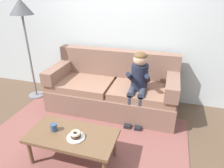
{
  "coord_description": "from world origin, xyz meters",
  "views": [
    {
      "loc": [
        1.0,
        -2.16,
        1.94
      ],
      "look_at": [
        0.23,
        0.45,
        0.65
      ],
      "focal_mm": 32.37,
      "sensor_mm": 36.0,
      "label": 1
    }
  ],
  "objects_px": {
    "couch": "(113,89)",
    "floor_lamp": "(22,15)",
    "coffee_table": "(72,137)",
    "person_child": "(138,81)",
    "toy_controller": "(69,123)",
    "donut": "(76,136)",
    "mug": "(54,127)"
  },
  "relations": [
    {
      "from": "couch",
      "to": "coffee_table",
      "type": "relative_size",
      "value": 2.05
    },
    {
      "from": "person_child",
      "to": "donut",
      "type": "bearing_deg",
      "value": -113.44
    },
    {
      "from": "couch",
      "to": "donut",
      "type": "bearing_deg",
      "value": -91.57
    },
    {
      "from": "donut",
      "to": "floor_lamp",
      "type": "height_order",
      "value": "floor_lamp"
    },
    {
      "from": "coffee_table",
      "to": "person_child",
      "type": "xyz_separation_m",
      "value": [
        0.58,
        1.13,
        0.32
      ]
    },
    {
      "from": "couch",
      "to": "mug",
      "type": "xyz_separation_m",
      "value": [
        -0.35,
        -1.33,
        0.09
      ]
    },
    {
      "from": "couch",
      "to": "person_child",
      "type": "distance_m",
      "value": 0.61
    },
    {
      "from": "couch",
      "to": "floor_lamp",
      "type": "bearing_deg",
      "value": -178.4
    },
    {
      "from": "person_child",
      "to": "mug",
      "type": "height_order",
      "value": "person_child"
    },
    {
      "from": "couch",
      "to": "floor_lamp",
      "type": "height_order",
      "value": "floor_lamp"
    },
    {
      "from": "couch",
      "to": "person_child",
      "type": "relative_size",
      "value": 1.95
    },
    {
      "from": "donut",
      "to": "mug",
      "type": "bearing_deg",
      "value": 170.68
    },
    {
      "from": "couch",
      "to": "floor_lamp",
      "type": "xyz_separation_m",
      "value": [
        -1.57,
        -0.04,
        1.19
      ]
    },
    {
      "from": "coffee_table",
      "to": "floor_lamp",
      "type": "distance_m",
      "value": 2.29
    },
    {
      "from": "couch",
      "to": "mug",
      "type": "relative_size",
      "value": 23.92
    },
    {
      "from": "donut",
      "to": "toy_controller",
      "type": "distance_m",
      "value": 0.91
    },
    {
      "from": "couch",
      "to": "floor_lamp",
      "type": "relative_size",
      "value": 1.19
    },
    {
      "from": "person_child",
      "to": "donut",
      "type": "height_order",
      "value": "person_child"
    },
    {
      "from": "donut",
      "to": "toy_controller",
      "type": "xyz_separation_m",
      "value": [
        -0.47,
        0.67,
        -0.4
      ]
    },
    {
      "from": "donut",
      "to": "toy_controller",
      "type": "relative_size",
      "value": 0.53
    },
    {
      "from": "coffee_table",
      "to": "person_child",
      "type": "relative_size",
      "value": 0.95
    },
    {
      "from": "couch",
      "to": "toy_controller",
      "type": "distance_m",
      "value": 0.94
    },
    {
      "from": "donut",
      "to": "mug",
      "type": "distance_m",
      "value": 0.32
    },
    {
      "from": "person_child",
      "to": "donut",
      "type": "xyz_separation_m",
      "value": [
        -0.51,
        -1.17,
        -0.25
      ]
    },
    {
      "from": "floor_lamp",
      "to": "toy_controller",
      "type": "bearing_deg",
      "value": -32.3
    },
    {
      "from": "couch",
      "to": "mug",
      "type": "height_order",
      "value": "couch"
    },
    {
      "from": "person_child",
      "to": "toy_controller",
      "type": "distance_m",
      "value": 1.28
    },
    {
      "from": "mug",
      "to": "toy_controller",
      "type": "relative_size",
      "value": 0.4
    },
    {
      "from": "couch",
      "to": "coffee_table",
      "type": "height_order",
      "value": "couch"
    },
    {
      "from": "donut",
      "to": "mug",
      "type": "xyz_separation_m",
      "value": [
        -0.31,
        0.05,
        0.01
      ]
    },
    {
      "from": "donut",
      "to": "floor_lamp",
      "type": "bearing_deg",
      "value": 138.9
    },
    {
      "from": "floor_lamp",
      "to": "couch",
      "type": "bearing_deg",
      "value": 1.6
    }
  ]
}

